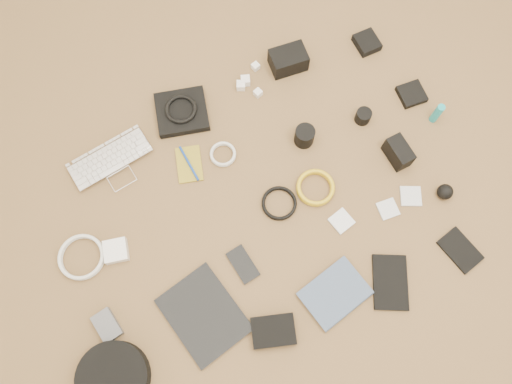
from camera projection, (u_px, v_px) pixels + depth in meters
name	position (u px, v px, depth m)	size (l,w,h in m)	color
laptop	(116.00, 168.00, 1.78)	(0.29, 0.20, 0.02)	silver
headphone_pouch	(182.00, 112.00, 1.84)	(0.18, 0.17, 0.03)	black
headphones	(181.00, 109.00, 1.82)	(0.12, 0.12, 0.01)	black
charger_a	(245.00, 81.00, 1.88)	(0.03, 0.03, 0.03)	white
charger_b	(241.00, 86.00, 1.87)	(0.03, 0.03, 0.03)	white
charger_c	(256.00, 66.00, 1.90)	(0.03, 0.03, 0.02)	white
charger_d	(258.00, 93.00, 1.87)	(0.03, 0.03, 0.03)	white
dslr_camera	(288.00, 60.00, 1.88)	(0.13, 0.09, 0.08)	black
lens_pouch	(367.00, 43.00, 1.93)	(0.08, 0.09, 0.03)	black
notebook_olive	(189.00, 164.00, 1.79)	(0.09, 0.14, 0.01)	olive
pen_blue	(189.00, 163.00, 1.78)	(0.01, 0.01, 0.15)	#123798
cable_white_a	(223.00, 155.00, 1.80)	(0.09, 0.09, 0.01)	silver
lens_a	(304.00, 136.00, 1.79)	(0.07, 0.07, 0.08)	black
lens_b	(363.00, 116.00, 1.82)	(0.06, 0.06, 0.05)	black
card_reader	(412.00, 94.00, 1.87)	(0.09, 0.09, 0.02)	black
power_brick	(116.00, 251.00, 1.68)	(0.08, 0.08, 0.03)	white
cable_white_b	(82.00, 257.00, 1.68)	(0.16, 0.16, 0.01)	silver
cable_black	(279.00, 204.00, 1.74)	(0.12, 0.12, 0.01)	black
cable_yellow	(315.00, 188.00, 1.76)	(0.14, 0.14, 0.02)	gold
flash	(398.00, 153.00, 1.76)	(0.06, 0.11, 0.08)	black
lens_cleaner	(437.00, 113.00, 1.80)	(0.03, 0.03, 0.10)	teal
battery_charger	(107.00, 326.00, 1.61)	(0.06, 0.10, 0.03)	#525357
tablet	(204.00, 315.00, 1.63)	(0.21, 0.27, 0.01)	black
phone	(243.00, 264.00, 1.68)	(0.06, 0.12, 0.01)	black
filter_case_left	(341.00, 221.00, 1.72)	(0.07, 0.07, 0.01)	silver
filter_case_mid	(388.00, 209.00, 1.74)	(0.07, 0.07, 0.01)	silver
filter_case_right	(411.00, 196.00, 1.75)	(0.07, 0.07, 0.01)	silver
air_blower	(445.00, 192.00, 1.73)	(0.06, 0.06, 0.06)	black
headphone_case	(113.00, 378.00, 1.54)	(0.22, 0.22, 0.06)	black
drive_case	(273.00, 331.00, 1.60)	(0.14, 0.10, 0.03)	black
paperback	(350.00, 313.00, 1.62)	(0.16, 0.21, 0.02)	#40506D
notebook_black_a	(390.00, 282.00, 1.66)	(0.11, 0.18, 0.01)	black
notebook_black_b	(460.00, 250.00, 1.69)	(0.09, 0.14, 0.01)	black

